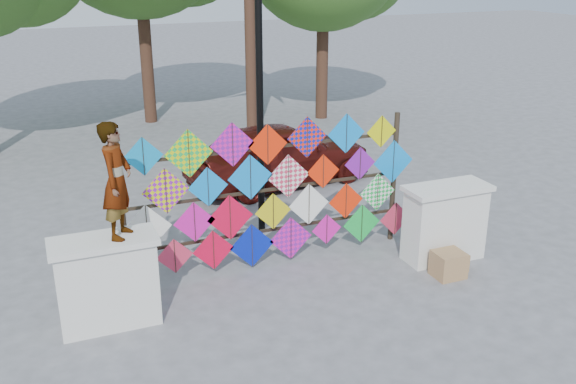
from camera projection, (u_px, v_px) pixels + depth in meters
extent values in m
plane|color=gray|center=(288.00, 282.00, 9.94)|extent=(80.00, 80.00, 0.00)
cube|color=silver|center=(108.00, 285.00, 8.61)|extent=(1.30, 0.55, 1.20)
cube|color=silver|center=(103.00, 242.00, 8.38)|extent=(1.40, 0.65, 0.08)
cube|color=silver|center=(445.00, 225.00, 10.52)|extent=(1.30, 0.55, 1.20)
cube|color=silver|center=(448.00, 188.00, 10.30)|extent=(1.40, 0.65, 0.08)
cylinder|color=black|center=(123.00, 216.00, 9.42)|extent=(0.09, 0.09, 2.30)
cylinder|color=black|center=(394.00, 178.00, 11.06)|extent=(0.09, 0.09, 2.30)
cube|color=black|center=(269.00, 230.00, 10.45)|extent=(4.60, 0.04, 0.04)
cube|color=black|center=(269.00, 190.00, 10.20)|extent=(4.60, 0.04, 0.04)
cube|color=black|center=(268.00, 147.00, 9.96)|extent=(4.60, 0.04, 0.04)
cube|color=#0C8BCC|center=(143.00, 156.00, 9.19)|extent=(0.58, 0.01, 0.58)
cube|color=black|center=(143.00, 157.00, 9.18)|extent=(0.01, 0.01, 0.57)
cube|color=#DBDA08|center=(189.00, 154.00, 9.43)|extent=(0.75, 0.01, 0.75)
cube|color=black|center=(189.00, 154.00, 9.42)|extent=(0.01, 0.01, 0.73)
cube|color=purple|center=(232.00, 145.00, 9.65)|extent=(0.70, 0.01, 0.70)
cube|color=black|center=(233.00, 145.00, 9.64)|extent=(0.01, 0.01, 0.69)
cube|color=#FF2808|center=(268.00, 145.00, 9.87)|extent=(0.65, 0.01, 0.65)
cube|color=black|center=(268.00, 145.00, 9.86)|extent=(0.01, 0.01, 0.64)
cube|color=#FF2808|center=(307.00, 137.00, 10.09)|extent=(0.67, 0.01, 0.67)
cube|color=black|center=(307.00, 137.00, 10.08)|extent=(0.01, 0.01, 0.66)
cube|color=#0A84E9|center=(346.00, 133.00, 10.34)|extent=(0.66, 0.01, 0.66)
cube|color=black|center=(347.00, 134.00, 10.33)|extent=(0.01, 0.01, 0.65)
cube|color=#DBDA08|center=(381.00, 132.00, 10.58)|extent=(0.55, 0.01, 0.55)
cube|color=black|center=(382.00, 132.00, 10.57)|extent=(0.01, 0.01, 0.54)
cube|color=purple|center=(166.00, 191.00, 9.44)|extent=(0.72, 0.01, 0.72)
cube|color=black|center=(166.00, 191.00, 9.43)|extent=(0.01, 0.01, 0.71)
cube|color=#0A84E9|center=(208.00, 187.00, 9.68)|extent=(0.63, 0.01, 0.63)
cube|color=black|center=(208.00, 187.00, 9.67)|extent=(0.01, 0.01, 0.62)
cube|color=#0A84E9|center=(250.00, 177.00, 9.90)|extent=(0.74, 0.01, 0.74)
cube|color=black|center=(251.00, 178.00, 9.89)|extent=(0.01, 0.01, 0.72)
cube|color=white|center=(288.00, 176.00, 10.15)|extent=(0.72, 0.01, 0.72)
cube|color=black|center=(289.00, 176.00, 10.14)|extent=(0.01, 0.01, 0.71)
cube|color=#FF2808|center=(323.00, 171.00, 10.36)|extent=(0.58, 0.01, 0.58)
cube|color=black|center=(323.00, 172.00, 10.35)|extent=(0.01, 0.01, 0.57)
cube|color=purple|center=(360.00, 163.00, 10.58)|extent=(0.56, 0.01, 0.56)
cube|color=black|center=(360.00, 164.00, 10.57)|extent=(0.01, 0.01, 0.55)
cube|color=#0A84E9|center=(393.00, 162.00, 10.82)|extent=(0.75, 0.01, 0.75)
cube|color=black|center=(394.00, 162.00, 10.81)|extent=(0.01, 0.01, 0.74)
cube|color=white|center=(147.00, 228.00, 9.48)|extent=(0.75, 0.01, 0.75)
cube|color=black|center=(147.00, 229.00, 9.47)|extent=(0.01, 0.01, 0.73)
cube|color=#E0159E|center=(195.00, 222.00, 9.74)|extent=(0.65, 0.01, 0.65)
cube|color=black|center=(195.00, 222.00, 9.73)|extent=(0.01, 0.01, 0.64)
cube|color=red|center=(230.00, 218.00, 9.94)|extent=(0.75, 0.01, 0.75)
cube|color=black|center=(230.00, 218.00, 9.93)|extent=(0.01, 0.01, 0.73)
cube|color=gold|center=(273.00, 211.00, 10.20)|extent=(0.61, 0.01, 0.61)
cube|color=black|center=(273.00, 212.00, 10.19)|extent=(0.01, 0.01, 0.60)
cube|color=white|center=(309.00, 204.00, 10.41)|extent=(0.71, 0.01, 0.71)
cube|color=black|center=(309.00, 205.00, 10.40)|extent=(0.01, 0.01, 0.69)
cube|color=#FF2808|center=(346.00, 201.00, 10.66)|extent=(0.63, 0.01, 0.63)
cube|color=black|center=(346.00, 201.00, 10.65)|extent=(0.01, 0.01, 0.62)
cube|color=white|center=(377.00, 192.00, 10.85)|extent=(0.67, 0.01, 0.67)
cube|color=black|center=(378.00, 192.00, 10.84)|extent=(0.01, 0.01, 0.66)
cube|color=#D32D4D|center=(175.00, 256.00, 9.75)|extent=(0.57, 0.01, 0.57)
cube|color=black|center=(175.00, 256.00, 9.74)|extent=(0.01, 0.01, 0.56)
cube|color=red|center=(213.00, 250.00, 9.97)|extent=(0.66, 0.01, 0.66)
cube|color=black|center=(214.00, 250.00, 9.96)|extent=(0.01, 0.01, 0.65)
cube|color=#071BAE|center=(252.00, 246.00, 10.21)|extent=(0.74, 0.01, 0.74)
cube|color=black|center=(252.00, 246.00, 10.20)|extent=(0.01, 0.01, 0.73)
cube|color=purple|center=(291.00, 238.00, 10.44)|extent=(0.74, 0.01, 0.74)
cube|color=black|center=(291.00, 239.00, 10.43)|extent=(0.01, 0.01, 0.72)
cube|color=#E0159E|center=(327.00, 229.00, 10.65)|extent=(0.53, 0.01, 0.53)
cube|color=black|center=(327.00, 229.00, 10.64)|extent=(0.01, 0.01, 0.52)
cube|color=green|center=(362.00, 224.00, 10.89)|extent=(0.69, 0.01, 0.69)
cube|color=black|center=(362.00, 224.00, 10.88)|extent=(0.01, 0.01, 0.68)
cube|color=#D32D4D|center=(395.00, 219.00, 11.13)|extent=(0.61, 0.01, 0.61)
cube|color=black|center=(396.00, 219.00, 11.12)|extent=(0.01, 0.01, 0.59)
cylinder|color=#4B2E20|center=(146.00, 53.00, 18.77)|extent=(0.36, 0.36, 4.12)
cylinder|color=#4B2E20|center=(322.00, 60.00, 19.34)|extent=(0.36, 0.36, 3.58)
cylinder|color=#4B2E20|center=(250.00, 37.00, 16.71)|extent=(0.28, 0.28, 5.50)
imported|color=#99999E|center=(117.00, 180.00, 8.19)|extent=(0.59, 0.67, 1.55)
imported|color=#4E110D|center=(280.00, 154.00, 13.95)|extent=(4.31, 2.26, 1.40)
cylinder|color=black|center=(260.00, 119.00, 11.06)|extent=(0.12, 0.12, 4.20)
cube|color=#A3724E|center=(448.00, 264.00, 10.04)|extent=(0.47, 0.41, 0.41)
cube|color=#A3724E|center=(455.00, 262.00, 10.27)|extent=(0.34, 0.32, 0.29)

